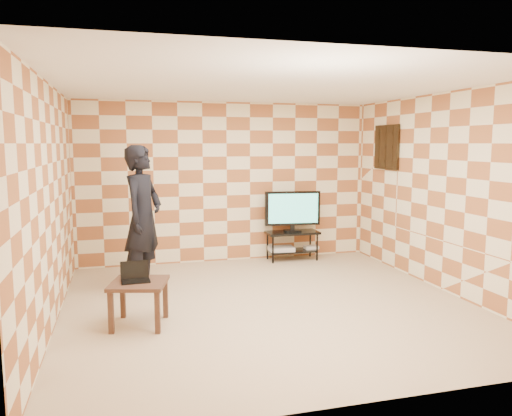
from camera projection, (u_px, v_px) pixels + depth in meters
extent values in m
plane|color=tan|center=(268.00, 304.00, 6.27)|extent=(5.00, 5.00, 0.00)
cube|color=beige|center=(227.00, 183.00, 8.49)|extent=(5.00, 0.02, 2.70)
cube|color=beige|center=(365.00, 233.00, 3.70)|extent=(5.00, 0.02, 2.70)
cube|color=beige|center=(50.00, 204.00, 5.45)|extent=(0.02, 5.00, 2.70)
cube|color=beige|center=(446.00, 193.00, 6.74)|extent=(0.02, 5.00, 2.70)
cube|color=white|center=(269.00, 85.00, 5.92)|extent=(5.00, 5.00, 0.02)
cube|color=black|center=(387.00, 147.00, 8.14)|extent=(0.04, 0.72, 0.72)
cube|color=black|center=(387.00, 147.00, 8.14)|extent=(0.04, 0.03, 0.68)
cube|color=black|center=(387.00, 147.00, 8.14)|extent=(0.04, 0.68, 0.03)
cube|color=black|center=(292.00, 233.00, 8.62)|extent=(0.91, 0.41, 0.04)
cube|color=black|center=(292.00, 251.00, 8.66)|extent=(0.82, 0.36, 0.03)
cylinder|color=black|center=(273.00, 249.00, 8.39)|extent=(0.03, 0.03, 0.50)
cylinder|color=black|center=(267.00, 245.00, 8.70)|extent=(0.03, 0.03, 0.50)
cylinder|color=black|center=(317.00, 246.00, 8.59)|extent=(0.03, 0.03, 0.50)
cylinder|color=black|center=(310.00, 243.00, 8.91)|extent=(0.03, 0.03, 0.50)
cube|color=black|center=(292.00, 231.00, 8.61)|extent=(0.30, 0.21, 0.03)
cube|color=black|center=(292.00, 227.00, 8.61)|extent=(0.08, 0.06, 0.08)
cube|color=black|center=(292.00, 208.00, 8.56)|extent=(0.96, 0.17, 0.59)
cube|color=#46C0AC|center=(293.00, 208.00, 8.53)|extent=(0.86, 0.11, 0.51)
cube|color=#BABABD|center=(281.00, 249.00, 8.59)|extent=(0.45, 0.34, 0.07)
cube|color=silver|center=(311.00, 247.00, 8.76)|extent=(0.24, 0.18, 0.05)
cube|color=#382319|center=(139.00, 283.00, 5.49)|extent=(0.72, 0.72, 0.04)
cube|color=#382319|center=(111.00, 313.00, 5.28)|extent=(0.07, 0.07, 0.46)
cube|color=#382319|center=(123.00, 298.00, 5.77)|extent=(0.07, 0.07, 0.46)
cube|color=#382319|center=(157.00, 313.00, 5.28)|extent=(0.07, 0.07, 0.46)
cube|color=#382319|center=(165.00, 298.00, 5.77)|extent=(0.07, 0.07, 0.46)
cube|color=black|center=(136.00, 281.00, 5.49)|extent=(0.32, 0.23, 0.02)
cube|color=black|center=(135.00, 270.00, 5.58)|extent=(0.31, 0.07, 0.20)
imported|color=black|center=(143.00, 217.00, 6.91)|extent=(0.79, 0.87, 1.99)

